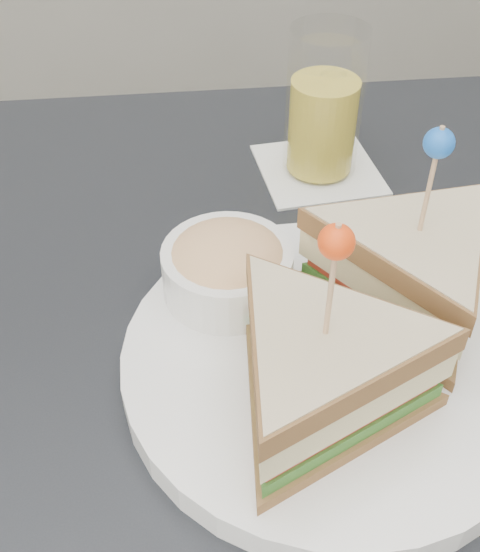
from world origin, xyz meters
name	(u,v)px	position (x,y,z in m)	size (l,w,h in m)	color
table	(230,395)	(0.00, 0.00, 0.67)	(0.80, 0.80, 0.75)	black
plate_meal	(345,322)	(0.08, -0.04, 0.80)	(0.34, 0.32, 0.18)	white
drink_set	(323,113)	(0.11, 0.21, 0.82)	(0.13, 0.13, 0.15)	white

